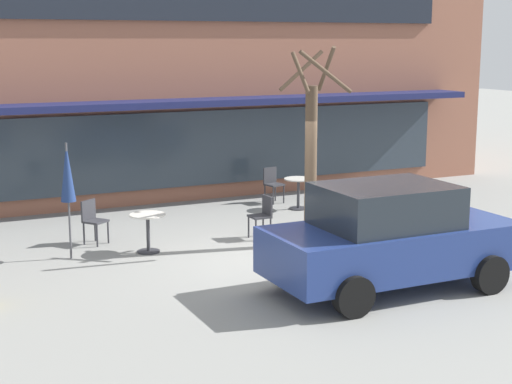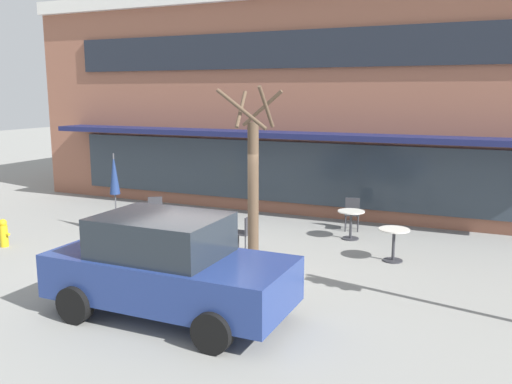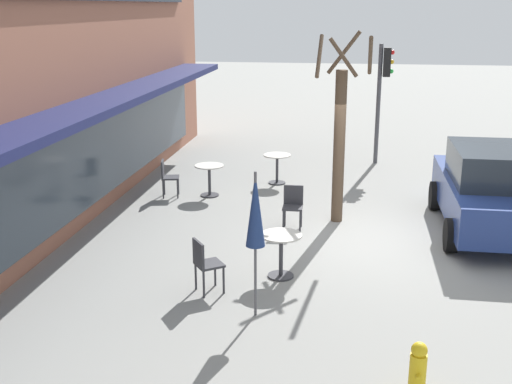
{
  "view_description": "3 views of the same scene",
  "coord_description": "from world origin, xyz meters",
  "px_view_note": "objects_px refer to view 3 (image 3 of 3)",
  "views": [
    {
      "loc": [
        -6.51,
        -12.53,
        4.05
      ],
      "look_at": [
        0.58,
        2.35,
        0.85
      ],
      "focal_mm": 55.0,
      "sensor_mm": 36.0,
      "label": 1
    },
    {
      "loc": [
        5.8,
        -9.7,
        3.8
      ],
      "look_at": [
        -0.0,
        3.34,
        1.17
      ],
      "focal_mm": 38.0,
      "sensor_mm": 36.0,
      "label": 2
    },
    {
      "loc": [
        -12.05,
        0.56,
        4.42
      ],
      "look_at": [
        0.01,
        2.4,
        0.87
      ],
      "focal_mm": 45.0,
      "sensor_mm": 36.0,
      "label": 3
    }
  ],
  "objects_px": {
    "patio_umbrella_green_folded": "(255,211)",
    "traffic_light_pole": "(383,84)",
    "cafe_table_by_tree": "(281,248)",
    "cafe_chair_2": "(293,204)",
    "parked_sedan": "(491,190)",
    "fire_hydrant": "(418,370)",
    "cafe_table_near_wall": "(209,175)",
    "cafe_table_streetside": "(277,164)",
    "cafe_chair_0": "(205,262)",
    "cafe_chair_1": "(167,175)",
    "street_tree": "(340,136)"
  },
  "relations": [
    {
      "from": "parked_sedan",
      "to": "cafe_table_streetside",
      "type": "bearing_deg",
      "value": 57.34
    },
    {
      "from": "cafe_chair_0",
      "to": "street_tree",
      "type": "height_order",
      "value": "street_tree"
    },
    {
      "from": "cafe_chair_0",
      "to": "street_tree",
      "type": "relative_size",
      "value": 0.23
    },
    {
      "from": "traffic_light_pole",
      "to": "cafe_chair_0",
      "type": "bearing_deg",
      "value": 162.12
    },
    {
      "from": "cafe_table_near_wall",
      "to": "patio_umbrella_green_folded",
      "type": "bearing_deg",
      "value": -161.2
    },
    {
      "from": "fire_hydrant",
      "to": "cafe_chair_1",
      "type": "bearing_deg",
      "value": 34.65
    },
    {
      "from": "cafe_table_near_wall",
      "to": "cafe_chair_1",
      "type": "xyz_separation_m",
      "value": [
        -0.21,
        0.98,
        0.01
      ]
    },
    {
      "from": "cafe_table_by_tree",
      "to": "fire_hydrant",
      "type": "relative_size",
      "value": 1.08
    },
    {
      "from": "cafe_table_by_tree",
      "to": "street_tree",
      "type": "xyz_separation_m",
      "value": [
        3.11,
        -0.85,
        1.33
      ]
    },
    {
      "from": "cafe_chair_2",
      "to": "fire_hydrant",
      "type": "distance_m",
      "value": 6.05
    },
    {
      "from": "patio_umbrella_green_folded",
      "to": "parked_sedan",
      "type": "distance_m",
      "value": 6.03
    },
    {
      "from": "patio_umbrella_green_folded",
      "to": "cafe_chair_0",
      "type": "bearing_deg",
      "value": 54.37
    },
    {
      "from": "patio_umbrella_green_folded",
      "to": "fire_hydrant",
      "type": "relative_size",
      "value": 3.12
    },
    {
      "from": "patio_umbrella_green_folded",
      "to": "cafe_table_near_wall",
      "type": "bearing_deg",
      "value": 18.8
    },
    {
      "from": "parked_sedan",
      "to": "fire_hydrant",
      "type": "distance_m",
      "value": 6.42
    },
    {
      "from": "patio_umbrella_green_folded",
      "to": "traffic_light_pole",
      "type": "distance_m",
      "value": 10.24
    },
    {
      "from": "cafe_table_near_wall",
      "to": "cafe_chair_2",
      "type": "height_order",
      "value": "cafe_chair_2"
    },
    {
      "from": "cafe_chair_1",
      "to": "parked_sedan",
      "type": "xyz_separation_m",
      "value": [
        -1.42,
        -7.13,
        0.35
      ]
    },
    {
      "from": "street_tree",
      "to": "traffic_light_pole",
      "type": "distance_m",
      "value": 5.55
    },
    {
      "from": "cafe_table_by_tree",
      "to": "cafe_chair_2",
      "type": "bearing_deg",
      "value": 0.94
    },
    {
      "from": "street_tree",
      "to": "cafe_chair_1",
      "type": "bearing_deg",
      "value": 73.6
    },
    {
      "from": "cafe_table_near_wall",
      "to": "cafe_table_by_tree",
      "type": "height_order",
      "value": "same"
    },
    {
      "from": "parked_sedan",
      "to": "traffic_light_pole",
      "type": "distance_m",
      "value": 6.16
    },
    {
      "from": "cafe_chair_0",
      "to": "cafe_chair_1",
      "type": "height_order",
      "value": "same"
    },
    {
      "from": "cafe_chair_1",
      "to": "fire_hydrant",
      "type": "xyz_separation_m",
      "value": [
        -7.52,
        -5.2,
        -0.17
      ]
    },
    {
      "from": "parked_sedan",
      "to": "cafe_table_by_tree",
      "type": "bearing_deg",
      "value": 126.6
    },
    {
      "from": "fire_hydrant",
      "to": "cafe_chair_2",
      "type": "bearing_deg",
      "value": 19.42
    },
    {
      "from": "cafe_table_by_tree",
      "to": "street_tree",
      "type": "distance_m",
      "value": 3.49
    },
    {
      "from": "patio_umbrella_green_folded",
      "to": "parked_sedan",
      "type": "xyz_separation_m",
      "value": [
        4.35,
        -4.11,
        -0.75
      ]
    },
    {
      "from": "cafe_table_near_wall",
      "to": "parked_sedan",
      "type": "xyz_separation_m",
      "value": [
        -1.63,
        -6.14,
        0.36
      ]
    },
    {
      "from": "cafe_chair_0",
      "to": "cafe_chair_1",
      "type": "bearing_deg",
      "value": 22.39
    },
    {
      "from": "cafe_table_near_wall",
      "to": "patio_umbrella_green_folded",
      "type": "relative_size",
      "value": 0.35
    },
    {
      "from": "cafe_chair_2",
      "to": "parked_sedan",
      "type": "height_order",
      "value": "parked_sedan"
    },
    {
      "from": "cafe_table_near_wall",
      "to": "cafe_chair_2",
      "type": "relative_size",
      "value": 0.85
    },
    {
      "from": "cafe_table_streetside",
      "to": "street_tree",
      "type": "distance_m",
      "value": 3.48
    },
    {
      "from": "patio_umbrella_green_folded",
      "to": "traffic_light_pole",
      "type": "bearing_deg",
      "value": -11.88
    },
    {
      "from": "cafe_table_streetside",
      "to": "patio_umbrella_green_folded",
      "type": "distance_m",
      "value": 7.45
    },
    {
      "from": "patio_umbrella_green_folded",
      "to": "street_tree",
      "type": "relative_size",
      "value": 0.56
    },
    {
      "from": "cafe_table_by_tree",
      "to": "cafe_chair_1",
      "type": "height_order",
      "value": "cafe_chair_1"
    },
    {
      "from": "cafe_table_by_tree",
      "to": "cafe_chair_1",
      "type": "distance_m",
      "value": 5.39
    },
    {
      "from": "cafe_table_by_tree",
      "to": "cafe_chair_2",
      "type": "xyz_separation_m",
      "value": [
        2.49,
        0.04,
        0.01
      ]
    },
    {
      "from": "patio_umbrella_green_folded",
      "to": "traffic_light_pole",
      "type": "height_order",
      "value": "traffic_light_pole"
    },
    {
      "from": "cafe_table_by_tree",
      "to": "cafe_chair_0",
      "type": "distance_m",
      "value": 1.38
    },
    {
      "from": "patio_umbrella_green_folded",
      "to": "cafe_chair_0",
      "type": "height_order",
      "value": "patio_umbrella_green_folded"
    },
    {
      "from": "cafe_table_streetside",
      "to": "traffic_light_pole",
      "type": "xyz_separation_m",
      "value": [
        2.66,
        -2.67,
        1.78
      ]
    },
    {
      "from": "cafe_table_streetside",
      "to": "cafe_chair_2",
      "type": "xyz_separation_m",
      "value": [
        -3.4,
        -0.74,
        0.01
      ]
    },
    {
      "from": "cafe_chair_2",
      "to": "parked_sedan",
      "type": "xyz_separation_m",
      "value": [
        0.4,
        -3.94,
        0.35
      ]
    },
    {
      "from": "street_tree",
      "to": "traffic_light_pole",
      "type": "height_order",
      "value": "street_tree"
    },
    {
      "from": "cafe_table_near_wall",
      "to": "parked_sedan",
      "type": "bearing_deg",
      "value": -104.89
    },
    {
      "from": "traffic_light_pole",
      "to": "patio_umbrella_green_folded",
      "type": "bearing_deg",
      "value": 168.12
    }
  ]
}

